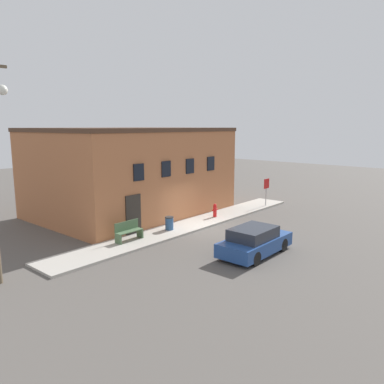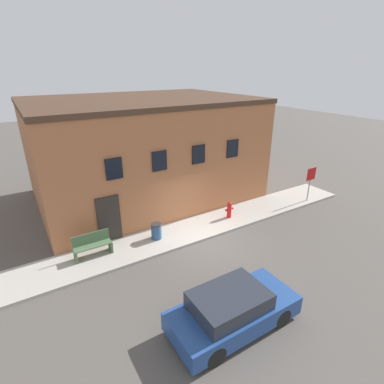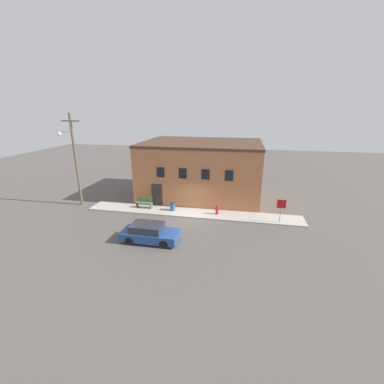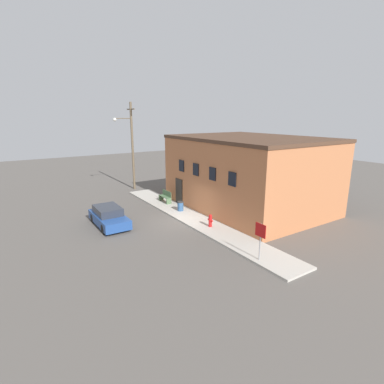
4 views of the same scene
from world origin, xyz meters
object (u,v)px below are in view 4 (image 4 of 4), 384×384
trash_bin (180,206)px  parked_car (109,217)px  bench (166,197)px  stop_sign (260,235)px  fire_hydrant (210,220)px  utility_pole (131,143)px

trash_bin → parked_car: bearing=-91.6°
bench → trash_bin: 2.75m
stop_sign → bench: (-11.87, 0.98, -0.89)m
trash_bin → fire_hydrant: bearing=-1.5°
utility_pole → parked_car: utility_pole is taller
stop_sign → parked_car: stop_sign is taller
utility_pole → parked_car: (8.92, -5.38, -4.00)m
fire_hydrant → bench: bearing=177.7°
parked_car → utility_pole: bearing=148.9°
utility_pole → parked_car: size_ratio=2.16×
fire_hydrant → trash_bin: (-4.00, 0.10, -0.05)m
stop_sign → utility_pole: utility_pole is taller
utility_pole → trash_bin: bearing=1.0°
bench → trash_bin: bearing=-3.6°
stop_sign → bench: size_ratio=1.31×
trash_bin → bench: bearing=176.4°
stop_sign → parked_car: size_ratio=0.49×
bench → trash_bin: size_ratio=2.03×
trash_bin → utility_pole: size_ratio=0.09×
bench → fire_hydrant: bearing=-2.3°
fire_hydrant → trash_bin: bearing=178.5°
parked_car → fire_hydrant: bearing=52.5°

